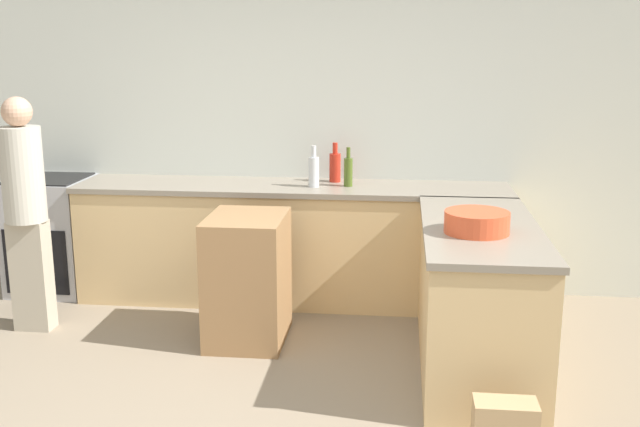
% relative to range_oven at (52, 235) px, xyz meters
% --- Properties ---
extents(wall_back, '(8.00, 0.06, 2.70)m').
position_rel_range_oven_xyz_m(wall_back, '(1.95, 0.33, 0.89)').
color(wall_back, silver).
rests_on(wall_back, ground_plane).
extents(counter_back, '(3.29, 0.66, 0.91)m').
position_rel_range_oven_xyz_m(counter_back, '(1.95, -0.01, -0.00)').
color(counter_back, '#D6B27A').
rests_on(counter_back, ground_plane).
extents(counter_peninsula, '(0.69, 1.65, 0.91)m').
position_rel_range_oven_xyz_m(counter_peninsula, '(3.26, -1.13, -0.00)').
color(counter_peninsula, '#D6B27A').
rests_on(counter_peninsula, ground_plane).
extents(range_oven, '(0.60, 0.61, 0.92)m').
position_rel_range_oven_xyz_m(range_oven, '(0.00, 0.00, 0.00)').
color(range_oven, '#ADADB2').
rests_on(range_oven, ground_plane).
extents(island_table, '(0.50, 0.63, 0.86)m').
position_rel_range_oven_xyz_m(island_table, '(1.77, -0.85, -0.03)').
color(island_table, '#997047').
rests_on(island_table, ground_plane).
extents(mixing_bowl, '(0.37, 0.37, 0.12)m').
position_rel_range_oven_xyz_m(mixing_bowl, '(3.21, -1.32, 0.51)').
color(mixing_bowl, '#DB512D').
rests_on(mixing_bowl, counter_peninsula).
extents(vinegar_bottle_clear, '(0.08, 0.08, 0.31)m').
position_rel_range_oven_xyz_m(vinegar_bottle_clear, '(2.13, -0.07, 0.57)').
color(vinegar_bottle_clear, silver).
rests_on(vinegar_bottle_clear, counter_back).
extents(olive_oil_bottle, '(0.07, 0.07, 0.30)m').
position_rel_range_oven_xyz_m(olive_oil_bottle, '(2.38, -0.02, 0.57)').
color(olive_oil_bottle, '#475B1E').
rests_on(olive_oil_bottle, counter_back).
extents(hot_sauce_bottle, '(0.09, 0.09, 0.30)m').
position_rel_range_oven_xyz_m(hot_sauce_bottle, '(2.27, 0.15, 0.57)').
color(hot_sauce_bottle, red).
rests_on(hot_sauce_bottle, counter_back).
extents(person_by_range, '(0.28, 0.28, 1.62)m').
position_rel_range_oven_xyz_m(person_by_range, '(0.24, -0.82, 0.44)').
color(person_by_range, '#ADA38E').
rests_on(person_by_range, ground_plane).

